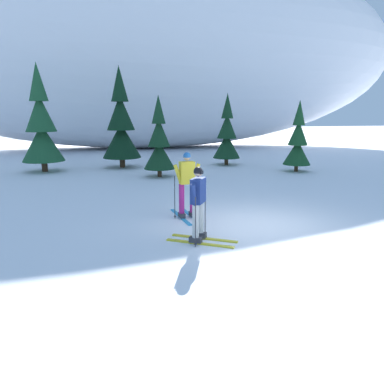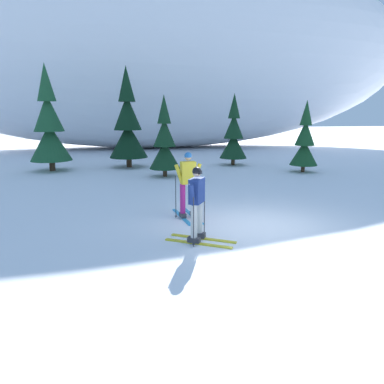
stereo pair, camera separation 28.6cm
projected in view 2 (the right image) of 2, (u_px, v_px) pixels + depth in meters
ground_plane at (262, 228)px, 9.38m from camera, size 120.00×120.00×0.00m
skier_navy_jacket at (197, 203)px, 8.21m from camera, size 1.59×1.23×1.73m
skier_yellow_jacket at (188, 184)px, 10.06m from camera, size 0.78×1.71×1.85m
pine_tree_far_left at (49, 127)px, 17.96m from camera, size 2.02×2.02×5.23m
pine_tree_center_left at (128, 126)px, 19.22m from camera, size 2.03×2.03×5.25m
pine_tree_center at (165, 143)px, 16.49m from camera, size 1.42×1.42×3.67m
pine_tree_center_right at (234, 135)px, 20.10m from camera, size 1.51×1.51×3.92m
pine_tree_far_right at (305, 142)px, 17.76m from camera, size 1.35×1.35×3.48m
snow_ridge_background at (153, 46)px, 28.70m from camera, size 43.53×14.10×15.91m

